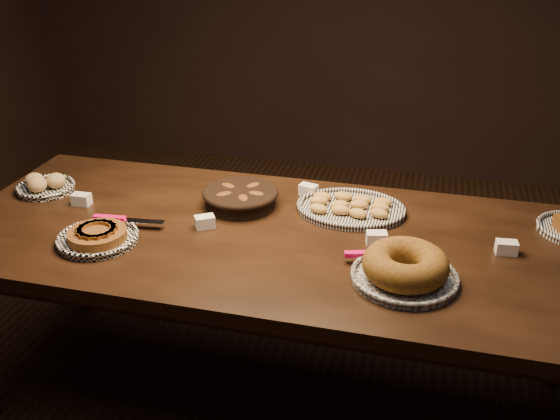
% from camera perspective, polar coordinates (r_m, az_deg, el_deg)
% --- Properties ---
extents(ground, '(5.00, 5.00, 0.00)m').
position_cam_1_polar(ground, '(2.67, -0.05, -16.51)').
color(ground, black).
rests_on(ground, ground).
extents(buffet_table, '(2.40, 1.00, 0.75)m').
position_cam_1_polar(buffet_table, '(2.26, -0.05, -3.84)').
color(buffet_table, black).
rests_on(buffet_table, ground).
extents(apple_tart_plate, '(0.33, 0.30, 0.06)m').
position_cam_1_polar(apple_tart_plate, '(2.26, -16.31, -2.32)').
color(apple_tart_plate, white).
rests_on(apple_tart_plate, buffet_table).
extents(madeleine_platter, '(0.41, 0.34, 0.05)m').
position_cam_1_polar(madeleine_platter, '(2.39, 6.47, 0.24)').
color(madeleine_platter, black).
rests_on(madeleine_platter, buffet_table).
extents(bundt_cake_plate, '(0.38, 0.36, 0.11)m').
position_cam_1_polar(bundt_cake_plate, '(1.98, 11.35, -5.24)').
color(bundt_cake_plate, black).
rests_on(bundt_cake_plate, buffet_table).
extents(croissant_basket, '(0.31, 0.31, 0.07)m').
position_cam_1_polar(croissant_basket, '(2.41, -3.63, 1.26)').
color(croissant_basket, black).
rests_on(croissant_basket, buffet_table).
extents(bread_roll_plate, '(0.23, 0.23, 0.07)m').
position_cam_1_polar(bread_roll_plate, '(2.72, -20.74, 2.15)').
color(bread_roll_plate, white).
rests_on(bread_roll_plate, buffet_table).
extents(tent_cards, '(1.65, 0.43, 0.04)m').
position_cam_1_polar(tent_cards, '(2.29, 0.80, -0.72)').
color(tent_cards, white).
rests_on(tent_cards, buffet_table).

